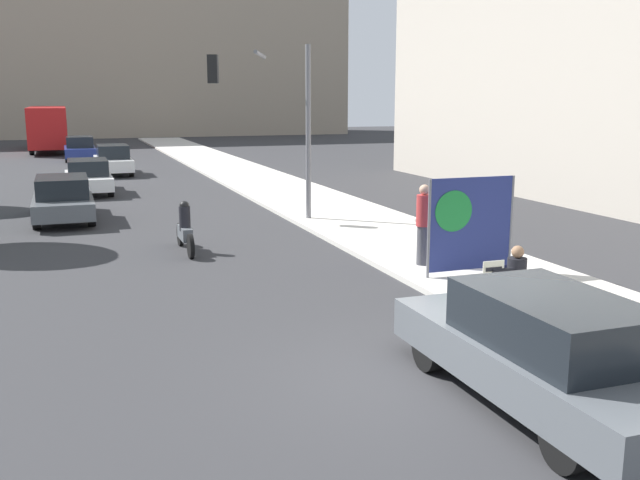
{
  "coord_description": "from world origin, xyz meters",
  "views": [
    {
      "loc": [
        -4.44,
        -8.1,
        3.82
      ],
      "look_at": [
        -0.31,
        3.42,
        1.36
      ],
      "focal_mm": 40.0,
      "sensor_mm": 36.0,
      "label": 1
    }
  ],
  "objects_px": {
    "car_on_road_nearest": "(63,198)",
    "parked_car_curbside": "(543,351)",
    "protest_banner": "(470,224)",
    "car_on_road_distant": "(113,160)",
    "motorcycle_on_road": "(185,230)",
    "city_bus_on_road": "(48,126)",
    "car_on_road_midblock": "(88,176)",
    "traffic_light_pole": "(271,102)",
    "jogger_on_sidewalk": "(424,224)",
    "car_on_road_far_lane": "(80,148)",
    "seated_protester": "(518,278)"
  },
  "relations": [
    {
      "from": "seated_protester",
      "to": "jogger_on_sidewalk",
      "type": "bearing_deg",
      "value": 81.33
    },
    {
      "from": "protest_banner",
      "to": "parked_car_curbside",
      "type": "relative_size",
      "value": 0.43
    },
    {
      "from": "car_on_road_distant",
      "to": "motorcycle_on_road",
      "type": "distance_m",
      "value": 19.64
    },
    {
      "from": "car_on_road_far_lane",
      "to": "city_bus_on_road",
      "type": "distance_m",
      "value": 9.65
    },
    {
      "from": "seated_protester",
      "to": "car_on_road_distant",
      "type": "distance_m",
      "value": 27.55
    },
    {
      "from": "car_on_road_midblock",
      "to": "city_bus_on_road",
      "type": "xyz_separation_m",
      "value": [
        -1.81,
        25.67,
        1.12
      ]
    },
    {
      "from": "traffic_light_pole",
      "to": "parked_car_curbside",
      "type": "bearing_deg",
      "value": -92.26
    },
    {
      "from": "jogger_on_sidewalk",
      "to": "city_bus_on_road",
      "type": "height_order",
      "value": "city_bus_on_road"
    },
    {
      "from": "car_on_road_distant",
      "to": "city_bus_on_road",
      "type": "relative_size",
      "value": 0.36
    },
    {
      "from": "car_on_road_far_lane",
      "to": "car_on_road_nearest",
      "type": "bearing_deg",
      "value": -92.63
    },
    {
      "from": "parked_car_curbside",
      "to": "car_on_road_distant",
      "type": "relative_size",
      "value": 1.07
    },
    {
      "from": "city_bus_on_road",
      "to": "traffic_light_pole",
      "type": "bearing_deg",
      "value": -78.61
    },
    {
      "from": "car_on_road_distant",
      "to": "traffic_light_pole",
      "type": "bearing_deg",
      "value": -76.96
    },
    {
      "from": "traffic_light_pole",
      "to": "city_bus_on_road",
      "type": "distance_m",
      "value": 35.35
    },
    {
      "from": "motorcycle_on_road",
      "to": "city_bus_on_road",
      "type": "bearing_deg",
      "value": 95.52
    },
    {
      "from": "seated_protester",
      "to": "city_bus_on_road",
      "type": "relative_size",
      "value": 0.1
    },
    {
      "from": "car_on_road_distant",
      "to": "car_on_road_far_lane",
      "type": "xyz_separation_m",
      "value": [
        -1.37,
        9.14,
        -0.01
      ]
    },
    {
      "from": "car_on_road_distant",
      "to": "jogger_on_sidewalk",
      "type": "bearing_deg",
      "value": -77.53
    },
    {
      "from": "seated_protester",
      "to": "car_on_road_far_lane",
      "type": "distance_m",
      "value": 36.79
    },
    {
      "from": "parked_car_curbside",
      "to": "car_on_road_distant",
      "type": "bearing_deg",
      "value": 95.96
    },
    {
      "from": "seated_protester",
      "to": "protest_banner",
      "type": "relative_size",
      "value": 0.56
    },
    {
      "from": "car_on_road_distant",
      "to": "city_bus_on_road",
      "type": "bearing_deg",
      "value": 99.95
    },
    {
      "from": "car_on_road_nearest",
      "to": "car_on_road_midblock",
      "type": "relative_size",
      "value": 1.04
    },
    {
      "from": "parked_car_curbside",
      "to": "car_on_road_far_lane",
      "type": "height_order",
      "value": "car_on_road_far_lane"
    },
    {
      "from": "jogger_on_sidewalk",
      "to": "car_on_road_midblock",
      "type": "xyz_separation_m",
      "value": [
        -6.6,
        16.19,
        -0.36
      ]
    },
    {
      "from": "protest_banner",
      "to": "car_on_road_nearest",
      "type": "bearing_deg",
      "value": 126.87
    },
    {
      "from": "car_on_road_distant",
      "to": "car_on_road_far_lane",
      "type": "height_order",
      "value": "car_on_road_distant"
    },
    {
      "from": "car_on_road_nearest",
      "to": "city_bus_on_road",
      "type": "xyz_separation_m",
      "value": [
        -0.84,
        32.19,
        1.11
      ]
    },
    {
      "from": "protest_banner",
      "to": "city_bus_on_road",
      "type": "distance_m",
      "value": 43.89
    },
    {
      "from": "car_on_road_nearest",
      "to": "parked_car_curbside",
      "type": "bearing_deg",
      "value": -71.48
    },
    {
      "from": "car_on_road_midblock",
      "to": "city_bus_on_road",
      "type": "distance_m",
      "value": 25.76
    },
    {
      "from": "jogger_on_sidewalk",
      "to": "car_on_road_far_lane",
      "type": "xyz_separation_m",
      "value": [
        -6.53,
        32.46,
        -0.32
      ]
    },
    {
      "from": "car_on_road_nearest",
      "to": "city_bus_on_road",
      "type": "bearing_deg",
      "value": 91.49
    },
    {
      "from": "seated_protester",
      "to": "car_on_road_far_lane",
      "type": "bearing_deg",
      "value": 93.34
    },
    {
      "from": "jogger_on_sidewalk",
      "to": "city_bus_on_road",
      "type": "relative_size",
      "value": 0.15
    },
    {
      "from": "car_on_road_midblock",
      "to": "car_on_road_far_lane",
      "type": "height_order",
      "value": "car_on_road_far_lane"
    },
    {
      "from": "city_bus_on_road",
      "to": "seated_protester",
      "type": "bearing_deg",
      "value": -79.72
    },
    {
      "from": "car_on_road_midblock",
      "to": "car_on_road_distant",
      "type": "distance_m",
      "value": 7.27
    },
    {
      "from": "jogger_on_sidewalk",
      "to": "car_on_road_distant",
      "type": "height_order",
      "value": "jogger_on_sidewalk"
    },
    {
      "from": "protest_banner",
      "to": "jogger_on_sidewalk",
      "type": "bearing_deg",
      "value": 114.71
    },
    {
      "from": "city_bus_on_road",
      "to": "motorcycle_on_road",
      "type": "xyz_separation_m",
      "value": [
        3.69,
        -38.18,
        -1.26
      ]
    },
    {
      "from": "car_on_road_distant",
      "to": "motorcycle_on_road",
      "type": "bearing_deg",
      "value": -88.73
    },
    {
      "from": "traffic_light_pole",
      "to": "jogger_on_sidewalk",
      "type": "bearing_deg",
      "value": -78.8
    },
    {
      "from": "jogger_on_sidewalk",
      "to": "car_on_road_far_lane",
      "type": "bearing_deg",
      "value": -64.31
    },
    {
      "from": "parked_car_curbside",
      "to": "jogger_on_sidewalk",
      "type": "bearing_deg",
      "value": 74.0
    },
    {
      "from": "traffic_light_pole",
      "to": "car_on_road_far_lane",
      "type": "distance_m",
      "value": 25.88
    },
    {
      "from": "car_on_road_nearest",
      "to": "car_on_road_distant",
      "type": "bearing_deg",
      "value": 79.96
    },
    {
      "from": "car_on_road_nearest",
      "to": "car_on_road_distant",
      "type": "xyz_separation_m",
      "value": [
        2.42,
        13.65,
        0.04
      ]
    },
    {
      "from": "seated_protester",
      "to": "motorcycle_on_road",
      "type": "height_order",
      "value": "motorcycle_on_road"
    },
    {
      "from": "protest_banner",
      "to": "motorcycle_on_road",
      "type": "height_order",
      "value": "protest_banner"
    }
  ]
}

